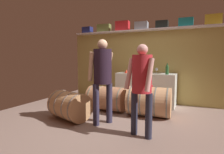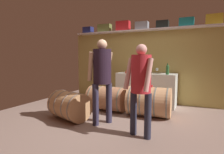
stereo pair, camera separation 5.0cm
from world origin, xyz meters
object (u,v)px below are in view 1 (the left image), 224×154
(wine_barrel_flank, at_px, (70,106))
(winemaker_pouring, at_px, (142,81))
(toolcase_navy, at_px, (87,30))
(toolcase_grey, at_px, (141,26))
(wine_barrel_far, at_px, (107,98))
(work_cabinet, at_px, (146,89))
(wine_bottle_dark, at_px, (145,68))
(toolcase_teal, at_px, (186,23))
(visitor_tasting, at_px, (102,73))
(tasting_cup, at_px, (151,86))
(toolcase_yellow, at_px, (213,20))
(toolcase_red, at_px, (123,26))
(wine_bottle_green, at_px, (167,69))
(wine_barrel_near, at_px, (149,101))
(toolcase_black, at_px, (162,25))
(red_funnel, at_px, (126,71))
(wine_glass, at_px, (157,69))
(toolcase_olive, at_px, (104,29))

(wine_barrel_flank, distance_m, winemaker_pouring, 1.72)
(toolcase_navy, distance_m, toolcase_grey, 1.79)
(wine_barrel_far, relative_size, winemaker_pouring, 0.62)
(work_cabinet, height_order, wine_bottle_dark, wine_bottle_dark)
(toolcase_teal, relative_size, winemaker_pouring, 0.23)
(toolcase_grey, height_order, work_cabinet, toolcase_grey)
(work_cabinet, distance_m, wine_barrel_flank, 2.22)
(visitor_tasting, bearing_deg, tasting_cup, -8.12)
(toolcase_yellow, bearing_deg, work_cabinet, -167.69)
(toolcase_red, height_order, visitor_tasting, toolcase_red)
(toolcase_yellow, bearing_deg, toolcase_red, -176.28)
(wine_bottle_green, xyz_separation_m, tasting_cup, (-0.22, -0.77, -0.33))
(toolcase_grey, distance_m, toolcase_yellow, 1.79)
(toolcase_navy, distance_m, work_cabinet, 2.68)
(toolcase_navy, distance_m, toolcase_yellow, 3.59)
(wine_bottle_green, distance_m, visitor_tasting, 1.90)
(wine_barrel_near, bearing_deg, toolcase_grey, 110.12)
(toolcase_navy, relative_size, toolcase_black, 0.97)
(toolcase_yellow, xyz_separation_m, wine_bottle_dark, (-1.57, -0.41, -1.18))
(toolcase_navy, height_order, winemaker_pouring, toolcase_navy)
(wine_bottle_dark, bearing_deg, winemaker_pouring, -76.97)
(toolcase_yellow, xyz_separation_m, work_cabinet, (-1.57, -0.24, -1.77))
(red_funnel, height_order, visitor_tasting, visitor_tasting)
(wine_bottle_green, bearing_deg, wine_barrel_flank, -135.45)
(wine_glass, distance_m, tasting_cup, 1.11)
(visitor_tasting, bearing_deg, toolcase_yellow, -10.22)
(toolcase_navy, relative_size, toolcase_yellow, 0.82)
(wine_bottle_dark, xyz_separation_m, tasting_cup, (0.36, -0.80, -0.34))
(toolcase_black, height_order, visitor_tasting, toolcase_black)
(toolcase_black, distance_m, tasting_cup, 1.93)
(wine_glass, height_order, visitor_tasting, visitor_tasting)
(work_cabinet, distance_m, wine_barrel_near, 1.03)
(wine_glass, xyz_separation_m, wine_barrel_near, (0.06, -1.06, -0.65))
(wine_barrel_far, bearing_deg, wine_glass, 47.31)
(toolcase_yellow, relative_size, winemaker_pouring, 0.25)
(winemaker_pouring, xyz_separation_m, visitor_tasting, (-0.84, 0.26, 0.08))
(wine_bottle_dark, distance_m, wine_barrel_near, 1.10)
(wine_bottle_green, relative_size, tasting_cup, 4.79)
(toolcase_olive, xyz_separation_m, toolcase_grey, (1.19, 0.00, -0.01))
(toolcase_red, bearing_deg, work_cabinet, -19.53)
(toolcase_navy, relative_size, red_funnel, 2.77)
(wine_bottle_dark, xyz_separation_m, visitor_tasting, (-0.40, -1.66, -0.02))
(toolcase_grey, bearing_deg, toolcase_red, 177.48)
(toolcase_grey, xyz_separation_m, wine_barrel_flank, (-0.92, -2.14, -1.90))
(toolcase_navy, xyz_separation_m, wine_bottle_green, (2.59, -0.44, -1.18))
(toolcase_teal, xyz_separation_m, work_cabinet, (-0.95, -0.24, -1.75))
(toolcase_olive, relative_size, toolcase_black, 1.28)
(wine_bottle_green, bearing_deg, winemaker_pouring, -94.11)
(wine_barrel_near, bearing_deg, wine_barrel_far, 175.20)
(visitor_tasting, bearing_deg, wine_bottle_green, 2.42)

